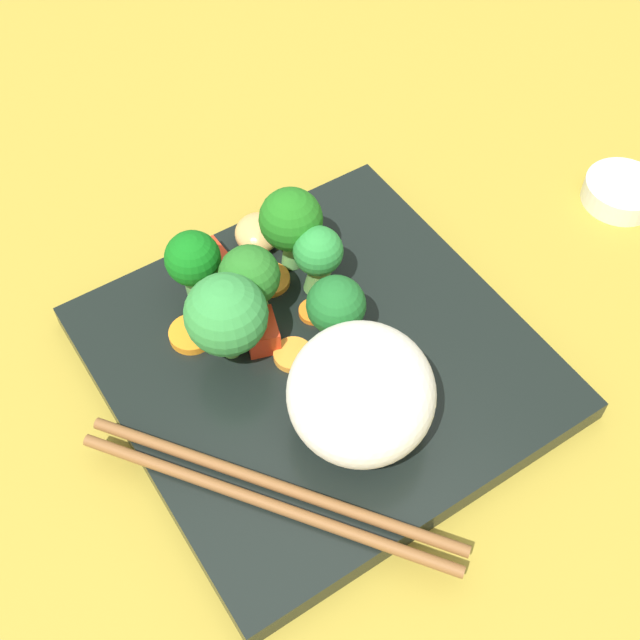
# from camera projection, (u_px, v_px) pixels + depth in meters

# --- Properties ---
(ground_plane) EXTENTS (1.10, 1.10, 0.02)m
(ground_plane) POSITION_uv_depth(u_px,v_px,m) (319.00, 377.00, 0.57)
(ground_plane) COLOR olive
(square_plate) EXTENTS (0.27, 0.27, 0.02)m
(square_plate) POSITION_uv_depth(u_px,v_px,m) (319.00, 361.00, 0.55)
(square_plate) COLOR black
(square_plate) RESTS_ON ground_plane
(rice_mound) EXTENTS (0.13, 0.13, 0.07)m
(rice_mound) POSITION_uv_depth(u_px,v_px,m) (361.00, 393.00, 0.49)
(rice_mound) COLOR silver
(rice_mound) RESTS_ON square_plate
(broccoli_floret_0) EXTENTS (0.04, 0.04, 0.06)m
(broccoli_floret_0) POSITION_uv_depth(u_px,v_px,m) (250.00, 279.00, 0.54)
(broccoli_floret_0) COLOR #659A48
(broccoli_floret_0) RESTS_ON square_plate
(broccoli_floret_1) EXTENTS (0.05, 0.05, 0.07)m
(broccoli_floret_1) POSITION_uv_depth(u_px,v_px,m) (226.00, 315.00, 0.51)
(broccoli_floret_1) COLOR #67B249
(broccoli_floret_1) RESTS_ON square_plate
(broccoli_floret_2) EXTENTS (0.04, 0.04, 0.06)m
(broccoli_floret_2) POSITION_uv_depth(u_px,v_px,m) (193.00, 262.00, 0.55)
(broccoli_floret_2) COLOR #579849
(broccoli_floret_2) RESTS_ON square_plate
(broccoli_floret_3) EXTENTS (0.04, 0.04, 0.06)m
(broccoli_floret_3) POSITION_uv_depth(u_px,v_px,m) (336.00, 306.00, 0.53)
(broccoli_floret_3) COLOR #6CA354
(broccoli_floret_3) RESTS_ON square_plate
(broccoli_floret_4) EXTENTS (0.04, 0.04, 0.07)m
(broccoli_floret_4) POSITION_uv_depth(u_px,v_px,m) (291.00, 221.00, 0.56)
(broccoli_floret_4) COLOR #5A994B
(broccoli_floret_4) RESTS_ON square_plate
(broccoli_floret_5) EXTENTS (0.03, 0.03, 0.06)m
(broccoli_floret_5) POSITION_uv_depth(u_px,v_px,m) (318.00, 255.00, 0.55)
(broccoli_floret_5) COLOR #589143
(broccoli_floret_5) RESTS_ON square_plate
(carrot_slice_0) EXTENTS (0.02, 0.02, 0.00)m
(carrot_slice_0) POSITION_uv_depth(u_px,v_px,m) (234.00, 283.00, 0.58)
(carrot_slice_0) COLOR orange
(carrot_slice_0) RESTS_ON square_plate
(carrot_slice_1) EXTENTS (0.04, 0.04, 0.00)m
(carrot_slice_1) POSITION_uv_depth(u_px,v_px,m) (269.00, 280.00, 0.58)
(carrot_slice_1) COLOR orange
(carrot_slice_1) RESTS_ON square_plate
(carrot_slice_2) EXTENTS (0.04, 0.04, 0.01)m
(carrot_slice_2) POSITION_uv_depth(u_px,v_px,m) (192.00, 334.00, 0.55)
(carrot_slice_2) COLOR orange
(carrot_slice_2) RESTS_ON square_plate
(carrot_slice_3) EXTENTS (0.04, 0.04, 0.01)m
(carrot_slice_3) POSITION_uv_depth(u_px,v_px,m) (293.00, 355.00, 0.54)
(carrot_slice_3) COLOR orange
(carrot_slice_3) RESTS_ON square_plate
(carrot_slice_4) EXTENTS (0.03, 0.03, 0.00)m
(carrot_slice_4) POSITION_uv_depth(u_px,v_px,m) (314.00, 312.00, 0.57)
(carrot_slice_4) COLOR orange
(carrot_slice_4) RESTS_ON square_plate
(pepper_chunk_0) EXTENTS (0.02, 0.02, 0.01)m
(pepper_chunk_0) POSITION_uv_depth(u_px,v_px,m) (209.00, 258.00, 0.59)
(pepper_chunk_0) COLOR red
(pepper_chunk_0) RESTS_ON square_plate
(pepper_chunk_1) EXTENTS (0.03, 0.03, 0.02)m
(pepper_chunk_1) POSITION_uv_depth(u_px,v_px,m) (261.00, 332.00, 0.55)
(pepper_chunk_1) COLOR red
(pepper_chunk_1) RESTS_ON square_plate
(chicken_piece_0) EXTENTS (0.05, 0.05, 0.02)m
(chicken_piece_0) POSITION_uv_depth(u_px,v_px,m) (258.00, 233.00, 0.60)
(chicken_piece_0) COLOR tan
(chicken_piece_0) RESTS_ON square_plate
(chopstick_pair) EXTENTS (0.20, 0.15, 0.01)m
(chopstick_pair) POSITION_uv_depth(u_px,v_px,m) (270.00, 494.00, 0.48)
(chopstick_pair) COLOR brown
(chopstick_pair) RESTS_ON square_plate
(sauce_cup) EXTENTS (0.06, 0.06, 0.02)m
(sauce_cup) POSITION_uv_depth(u_px,v_px,m) (625.00, 194.00, 0.65)
(sauce_cup) COLOR silver
(sauce_cup) RESTS_ON ground_plane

